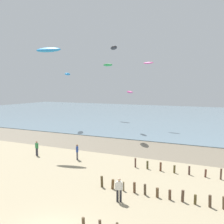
{
  "coord_description": "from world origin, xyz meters",
  "views": [
    {
      "loc": [
        9.15,
        -10.76,
        8.1
      ],
      "look_at": [
        -1.76,
        11.73,
        5.65
      ],
      "focal_mm": 42.86,
      "sensor_mm": 36.0,
      "label": 1
    }
  ],
  "objects_px": {
    "person_mid_beach": "(119,189)",
    "kite_aloft_5": "(148,63)",
    "kite_aloft_3": "(67,74)",
    "kite_aloft_4": "(114,48)",
    "kite_aloft_6": "(48,50)",
    "person_far_down_beach": "(37,148)",
    "kite_aloft_1": "(130,92)",
    "person_by_waterline": "(77,152)",
    "kite_aloft_2": "(108,65)"
  },
  "relations": [
    {
      "from": "person_mid_beach",
      "to": "kite_aloft_5",
      "type": "height_order",
      "value": "kite_aloft_5"
    },
    {
      "from": "person_mid_beach",
      "to": "kite_aloft_3",
      "type": "xyz_separation_m",
      "value": [
        -22.4,
        25.74,
        9.4
      ]
    },
    {
      "from": "person_mid_beach",
      "to": "kite_aloft_4",
      "type": "relative_size",
      "value": 0.54
    },
    {
      "from": "kite_aloft_5",
      "to": "kite_aloft_6",
      "type": "xyz_separation_m",
      "value": [
        -5.09,
        -23.17,
        -0.01
      ]
    },
    {
      "from": "person_mid_beach",
      "to": "person_far_down_beach",
      "type": "distance_m",
      "value": 15.56
    },
    {
      "from": "kite_aloft_4",
      "to": "kite_aloft_1",
      "type": "bearing_deg",
      "value": -44.87
    },
    {
      "from": "kite_aloft_4",
      "to": "kite_aloft_5",
      "type": "distance_m",
      "value": 10.42
    },
    {
      "from": "kite_aloft_1",
      "to": "kite_aloft_3",
      "type": "height_order",
      "value": "kite_aloft_3"
    },
    {
      "from": "person_mid_beach",
      "to": "person_by_waterline",
      "type": "height_order",
      "value": "same"
    },
    {
      "from": "kite_aloft_6",
      "to": "kite_aloft_4",
      "type": "bearing_deg",
      "value": -111.74
    },
    {
      "from": "kite_aloft_1",
      "to": "kite_aloft_5",
      "type": "xyz_separation_m",
      "value": [
        1.41,
        5.87,
        5.46
      ]
    },
    {
      "from": "kite_aloft_1",
      "to": "kite_aloft_6",
      "type": "distance_m",
      "value": 18.5
    },
    {
      "from": "kite_aloft_2",
      "to": "kite_aloft_4",
      "type": "xyz_separation_m",
      "value": [
        10.61,
        -18.9,
        1.07
      ]
    },
    {
      "from": "person_by_waterline",
      "to": "kite_aloft_6",
      "type": "height_order",
      "value": "kite_aloft_6"
    },
    {
      "from": "kite_aloft_2",
      "to": "person_by_waterline",
      "type": "bearing_deg",
      "value": 131.97
    },
    {
      "from": "person_far_down_beach",
      "to": "kite_aloft_5",
      "type": "xyz_separation_m",
      "value": [
        4.93,
        25.86,
        11.55
      ]
    },
    {
      "from": "kite_aloft_1",
      "to": "kite_aloft_5",
      "type": "height_order",
      "value": "kite_aloft_5"
    },
    {
      "from": "person_far_down_beach",
      "to": "kite_aloft_3",
      "type": "bearing_deg",
      "value": 114.92
    },
    {
      "from": "kite_aloft_6",
      "to": "kite_aloft_2",
      "type": "bearing_deg",
      "value": -86.86
    },
    {
      "from": "kite_aloft_1",
      "to": "person_mid_beach",
      "type": "bearing_deg",
      "value": -20.51
    },
    {
      "from": "person_far_down_beach",
      "to": "kite_aloft_1",
      "type": "distance_m",
      "value": 21.19
    },
    {
      "from": "kite_aloft_1",
      "to": "kite_aloft_5",
      "type": "distance_m",
      "value": 8.14
    },
    {
      "from": "person_far_down_beach",
      "to": "kite_aloft_5",
      "type": "relative_size",
      "value": 0.78
    },
    {
      "from": "person_far_down_beach",
      "to": "kite_aloft_4",
      "type": "distance_m",
      "value": 20.87
    },
    {
      "from": "person_far_down_beach",
      "to": "kite_aloft_2",
      "type": "xyz_separation_m",
      "value": [
        -8.26,
        34.81,
        12.22
      ]
    },
    {
      "from": "person_mid_beach",
      "to": "person_by_waterline",
      "type": "xyz_separation_m",
      "value": [
        -8.56,
        7.77,
        0.0
      ]
    },
    {
      "from": "person_by_waterline",
      "to": "person_far_down_beach",
      "type": "relative_size",
      "value": 1.0
    },
    {
      "from": "person_far_down_beach",
      "to": "kite_aloft_3",
      "type": "distance_m",
      "value": 22.49
    },
    {
      "from": "person_mid_beach",
      "to": "person_by_waterline",
      "type": "relative_size",
      "value": 1.0
    },
    {
      "from": "kite_aloft_2",
      "to": "kite_aloft_3",
      "type": "relative_size",
      "value": 1.01
    },
    {
      "from": "kite_aloft_2",
      "to": "kite_aloft_4",
      "type": "distance_m",
      "value": 21.7
    },
    {
      "from": "kite_aloft_4",
      "to": "kite_aloft_6",
      "type": "distance_m",
      "value": 13.57
    },
    {
      "from": "person_far_down_beach",
      "to": "kite_aloft_5",
      "type": "distance_m",
      "value": 28.75
    },
    {
      "from": "kite_aloft_5",
      "to": "kite_aloft_6",
      "type": "relative_size",
      "value": 0.67
    },
    {
      "from": "kite_aloft_2",
      "to": "kite_aloft_5",
      "type": "bearing_deg",
      "value": 166.33
    },
    {
      "from": "person_far_down_beach",
      "to": "person_by_waterline",
      "type": "bearing_deg",
      "value": 6.06
    },
    {
      "from": "kite_aloft_2",
      "to": "kite_aloft_4",
      "type": "height_order",
      "value": "kite_aloft_4"
    },
    {
      "from": "person_far_down_beach",
      "to": "kite_aloft_5",
      "type": "height_order",
      "value": "kite_aloft_5"
    },
    {
      "from": "kite_aloft_2",
      "to": "kite_aloft_3",
      "type": "bearing_deg",
      "value": 109.27
    },
    {
      "from": "kite_aloft_6",
      "to": "person_mid_beach",
      "type": "bearing_deg",
      "value": 133.59
    },
    {
      "from": "kite_aloft_1",
      "to": "kite_aloft_4",
      "type": "xyz_separation_m",
      "value": [
        -1.17,
        -4.08,
        7.19
      ]
    },
    {
      "from": "person_mid_beach",
      "to": "person_by_waterline",
      "type": "bearing_deg",
      "value": 137.79
    },
    {
      "from": "kite_aloft_2",
      "to": "kite_aloft_5",
      "type": "height_order",
      "value": "kite_aloft_2"
    },
    {
      "from": "kite_aloft_4",
      "to": "kite_aloft_6",
      "type": "xyz_separation_m",
      "value": [
        -2.5,
        -13.22,
        -1.75
      ]
    },
    {
      "from": "kite_aloft_6",
      "to": "kite_aloft_5",
      "type": "bearing_deg",
      "value": -113.4
    },
    {
      "from": "kite_aloft_1",
      "to": "kite_aloft_2",
      "type": "height_order",
      "value": "kite_aloft_2"
    },
    {
      "from": "person_far_down_beach",
      "to": "kite_aloft_5",
      "type": "bearing_deg",
      "value": 79.22
    },
    {
      "from": "person_by_waterline",
      "to": "person_far_down_beach",
      "type": "xyz_separation_m",
      "value": [
        -5.22,
        -0.55,
        0.0
      ]
    },
    {
      "from": "kite_aloft_5",
      "to": "person_by_waterline",
      "type": "bearing_deg",
      "value": 103.49
    },
    {
      "from": "kite_aloft_3",
      "to": "kite_aloft_1",
      "type": "bearing_deg",
      "value": -112.02
    }
  ]
}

